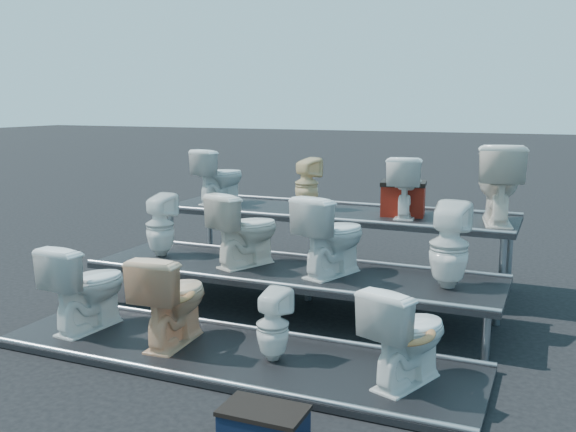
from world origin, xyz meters
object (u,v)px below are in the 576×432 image
at_px(toilet_0, 87,286).
at_px(toilet_2, 273,325).
at_px(toilet_3, 407,334).
at_px(toilet_5, 246,229).
at_px(toilet_6, 332,235).
at_px(toilet_4, 160,225).
at_px(toilet_8, 220,176).
at_px(toilet_7, 449,245).
at_px(toilet_1, 172,298).
at_px(toilet_11, 498,183).
at_px(step_stool, 264,426).
at_px(red_crate, 403,200).
at_px(toilet_10, 406,186).
at_px(toilet_9, 307,184).

bearing_deg(toilet_0, toilet_2, -174.07).
xyz_separation_m(toilet_3, toilet_5, (-2.01, 1.30, 0.40)).
bearing_deg(toilet_3, toilet_6, -30.23).
bearing_deg(toilet_4, toilet_8, -86.63).
distance_m(toilet_3, toilet_7, 1.37).
xyz_separation_m(toilet_1, toilet_11, (2.43, 2.60, 0.82)).
xyz_separation_m(toilet_11, step_stool, (-1.04, -3.68, -1.19)).
distance_m(toilet_8, toilet_11, 3.40).
height_order(toilet_0, toilet_5, toilet_5).
xyz_separation_m(toilet_1, toilet_7, (2.14, 1.30, 0.39)).
bearing_deg(red_crate, toilet_11, -12.60).
bearing_deg(toilet_4, red_crate, -145.26).
relative_size(toilet_4, toilet_8, 0.99).
bearing_deg(toilet_3, toilet_2, 20.74).
xyz_separation_m(toilet_3, step_stool, (-0.67, -1.08, -0.35)).
relative_size(toilet_0, toilet_7, 1.03).
height_order(toilet_2, toilet_8, toilet_8).
relative_size(toilet_2, toilet_7, 0.75).
bearing_deg(toilet_0, toilet_1, -174.07).
height_order(toilet_3, step_stool, toilet_3).
height_order(toilet_0, step_stool, toilet_0).
distance_m(toilet_7, red_crate, 1.58).
distance_m(red_crate, step_stool, 3.88).
xyz_separation_m(toilet_2, toilet_4, (-1.96, 1.30, 0.45)).
height_order(toilet_3, red_crate, red_crate).
bearing_deg(toilet_3, step_stool, 78.89).
height_order(toilet_2, toilet_5, toilet_5).
xyz_separation_m(toilet_0, toilet_4, (-0.07, 1.30, 0.34)).
bearing_deg(step_stool, toilet_10, 88.70).
bearing_deg(toilet_2, step_stool, 118.15).
relative_size(toilet_1, toilet_10, 1.18).
bearing_deg(toilet_8, step_stool, 140.54).
distance_m(toilet_2, toilet_11, 3.13).
bearing_deg(toilet_10, step_stool, 83.25).
height_order(toilet_0, toilet_2, toilet_0).
bearing_deg(toilet_2, toilet_3, -173.44).
bearing_deg(toilet_3, toilet_7, -72.70).
bearing_deg(toilet_5, step_stool, 142.64).
distance_m(toilet_4, toilet_11, 3.70).
relative_size(toilet_0, toilet_8, 1.17).
bearing_deg(step_stool, toilet_2, 111.01).
distance_m(toilet_5, toilet_11, 2.74).
distance_m(toilet_1, toilet_11, 3.65).
distance_m(toilet_1, toilet_9, 2.70).
height_order(toilet_1, toilet_2, toilet_1).
height_order(toilet_8, toilet_9, toilet_8).
relative_size(toilet_5, toilet_11, 0.90).
relative_size(toilet_11, red_crate, 1.79).
height_order(toilet_7, step_stool, toilet_7).
distance_m(toilet_1, toilet_5, 1.36).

